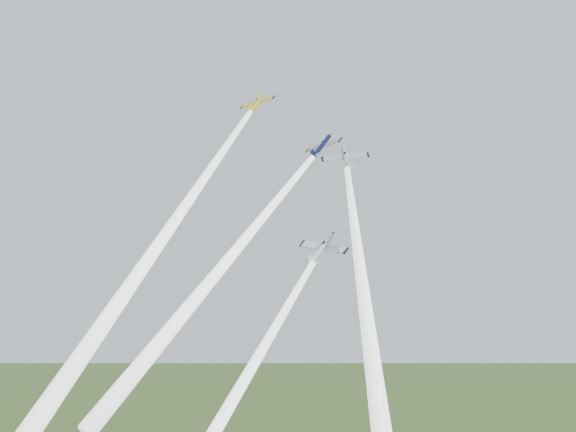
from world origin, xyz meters
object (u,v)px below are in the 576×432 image
object	(u,v)px
plane_yellow	(256,103)
plane_silver_low	(321,248)
plane_silver_right	(346,158)
plane_navy	(322,146)

from	to	relation	value
plane_yellow	plane_silver_low	bearing A→B (deg)	-34.05
plane_silver_right	plane_silver_low	xyz separation A→B (m)	(-0.63, -10.65, -15.62)
plane_yellow	plane_silver_low	distance (m)	34.39
plane_navy	plane_silver_right	xyz separation A→B (m)	(4.29, -0.52, -2.43)
plane_yellow	plane_silver_low	xyz separation A→B (m)	(16.41, -12.99, -27.28)
plane_yellow	plane_navy	world-z (taller)	plane_yellow
plane_yellow	plane_silver_right	bearing A→B (deg)	-3.51
plane_navy	plane_silver_right	world-z (taller)	plane_navy
plane_navy	plane_silver_right	distance (m)	4.96
plane_yellow	plane_navy	bearing A→B (deg)	-3.80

